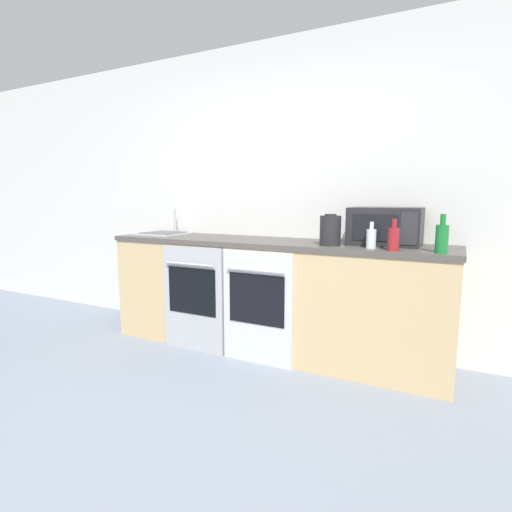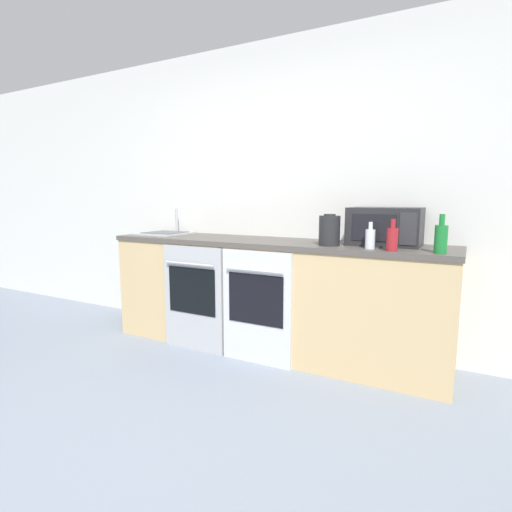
% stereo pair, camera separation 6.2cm
% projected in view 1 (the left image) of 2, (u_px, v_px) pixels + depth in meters
% --- Properties ---
extents(ground_plane, '(16.00, 16.00, 0.00)m').
position_uv_depth(ground_plane, '(113.00, 471.00, 1.87)').
color(ground_plane, gray).
extents(wall_back, '(10.00, 0.06, 2.60)m').
position_uv_depth(wall_back, '(286.00, 195.00, 3.49)').
color(wall_back, silver).
rests_on(wall_back, ground_plane).
extents(counter_back, '(2.85, 0.61, 0.93)m').
position_uv_depth(counter_back, '(270.00, 295.00, 3.33)').
color(counter_back, tan).
rests_on(counter_back, ground_plane).
extents(oven_left, '(0.58, 0.06, 0.88)m').
position_uv_depth(oven_left, '(193.00, 298.00, 3.31)').
color(oven_left, '#A8AAAF').
rests_on(oven_left, ground_plane).
extents(oven_right, '(0.58, 0.06, 0.88)m').
position_uv_depth(oven_right, '(257.00, 307.00, 3.04)').
color(oven_right, silver).
rests_on(oven_right, ground_plane).
extents(microwave, '(0.50, 0.35, 0.27)m').
position_uv_depth(microwave, '(385.00, 226.00, 2.92)').
color(microwave, '#232326').
rests_on(microwave, counter_back).
extents(bottle_green, '(0.08, 0.08, 0.24)m').
position_uv_depth(bottle_green, '(442.00, 238.00, 2.48)').
color(bottle_green, '#19722D').
rests_on(bottle_green, counter_back).
extents(bottle_red, '(0.07, 0.07, 0.21)m').
position_uv_depth(bottle_red, '(394.00, 238.00, 2.59)').
color(bottle_red, maroon).
rests_on(bottle_red, counter_back).
extents(bottle_clear, '(0.07, 0.07, 0.18)m').
position_uv_depth(bottle_clear, '(371.00, 238.00, 2.72)').
color(bottle_clear, silver).
rests_on(bottle_clear, counter_back).
extents(kettle, '(0.15, 0.15, 0.23)m').
position_uv_depth(kettle, '(330.00, 230.00, 2.89)').
color(kettle, '#232326').
rests_on(kettle, counter_back).
extents(sink, '(0.42, 0.43, 0.24)m').
position_uv_depth(sink, '(164.00, 233.00, 3.79)').
color(sink, '#A8AAAF').
rests_on(sink, counter_back).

